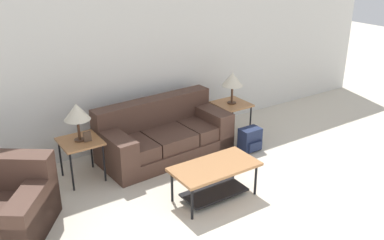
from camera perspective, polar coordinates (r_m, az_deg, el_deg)
wall_back at (r=6.70m, az=-4.52°, el=8.20°), size 9.20×0.06×2.60m
couch at (r=6.36m, az=-3.80°, el=-2.21°), size 1.97×0.99×0.82m
coffee_table at (r=5.28m, az=3.04°, el=-7.22°), size 1.08×0.56×0.46m
side_table_left at (r=5.80m, az=-14.67°, el=-3.16°), size 0.52×0.54×0.57m
side_table_right at (r=6.93m, az=5.29°, el=1.80°), size 0.52×0.54×0.57m
table_lamp_left at (r=5.62m, az=-15.11°, el=1.00°), size 0.34×0.34×0.51m
table_lamp_right at (r=6.78m, az=5.43°, el=5.37°), size 0.34×0.34×0.51m
backpack at (r=6.60m, az=7.75°, el=-2.60°), size 0.32×0.29×0.35m
picture_frame at (r=5.70m, az=-13.78°, el=-2.17°), size 0.10×0.04×0.13m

